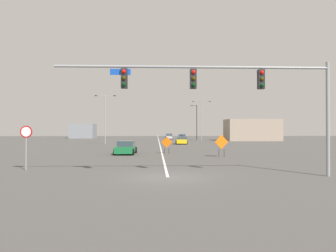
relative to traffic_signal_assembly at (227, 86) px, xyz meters
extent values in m
plane|color=#4C4947|center=(-3.20, 0.02, -4.93)|extent=(213.94, 213.94, 0.00)
cube|color=white|center=(-3.20, 59.44, -4.93)|extent=(0.16, 118.86, 0.01)
cylinder|color=gray|center=(5.57, 0.02, -1.80)|extent=(0.20, 0.20, 6.26)
cylinder|color=gray|center=(-1.83, 0.02, 1.00)|extent=(14.81, 0.14, 0.14)
cube|color=black|center=(1.87, 0.02, 0.35)|extent=(0.34, 0.32, 1.05)
sphere|color=red|center=(1.87, -0.15, 0.70)|extent=(0.22, 0.22, 0.22)
sphere|color=#3C3106|center=(1.87, -0.15, 0.35)|extent=(0.22, 0.22, 0.22)
sphere|color=black|center=(1.87, -0.15, 0.00)|extent=(0.22, 0.22, 0.22)
cube|color=black|center=(-1.83, 0.02, 0.35)|extent=(0.34, 0.32, 1.05)
sphere|color=red|center=(-1.83, -0.15, 0.70)|extent=(0.22, 0.22, 0.22)
sphere|color=#3C3106|center=(-1.83, -0.15, 0.35)|extent=(0.22, 0.22, 0.22)
sphere|color=black|center=(-1.83, -0.15, 0.00)|extent=(0.22, 0.22, 0.22)
cube|color=black|center=(-5.54, 0.02, 0.35)|extent=(0.34, 0.32, 1.05)
sphere|color=red|center=(-5.54, -0.15, 0.70)|extent=(0.22, 0.22, 0.22)
sphere|color=#3C3106|center=(-5.54, -0.15, 0.35)|extent=(0.22, 0.22, 0.22)
sphere|color=black|center=(-5.54, -0.15, 0.00)|extent=(0.22, 0.22, 0.22)
cube|color=#1447B7|center=(-5.75, 0.02, 0.71)|extent=(1.10, 0.03, 0.32)
cylinder|color=gray|center=(-11.98, 3.18, -3.91)|extent=(0.07, 0.07, 2.04)
cylinder|color=#B20F14|center=(-11.98, 3.18, -2.52)|extent=(0.76, 0.03, 0.76)
cylinder|color=white|center=(-11.98, 3.16, -2.52)|extent=(0.61, 0.01, 0.61)
cylinder|color=black|center=(6.00, 58.81, -0.69)|extent=(0.16, 0.16, 8.49)
cylinder|color=black|center=(5.35, 58.81, 3.41)|extent=(1.31, 0.08, 0.08)
cube|color=#262628|center=(4.69, 58.81, 3.41)|extent=(0.44, 0.24, 0.14)
cylinder|color=gray|center=(-12.81, 39.04, -0.59)|extent=(0.16, 0.16, 8.69)
cylinder|color=gray|center=(-13.63, 39.04, 3.61)|extent=(1.64, 0.08, 0.08)
cube|color=#262628|center=(-14.44, 39.04, 3.61)|extent=(0.44, 0.24, 0.14)
cylinder|color=gray|center=(-11.99, 39.04, 3.61)|extent=(1.64, 0.08, 0.08)
cube|color=#262628|center=(-11.17, 39.04, 3.61)|extent=(0.44, 0.24, 0.14)
cylinder|color=gray|center=(6.32, 53.17, -0.43)|extent=(0.16, 0.16, 9.00)
cylinder|color=gray|center=(5.39, 53.17, 3.92)|extent=(1.86, 0.08, 0.08)
cube|color=#262628|center=(4.46, 53.17, 3.92)|extent=(0.44, 0.24, 0.14)
cylinder|color=gray|center=(7.25, 53.17, 3.92)|extent=(1.86, 0.08, 0.08)
cube|color=#262628|center=(8.18, 53.17, 3.92)|extent=(0.44, 0.24, 0.14)
cube|color=orange|center=(-2.69, 16.98, -3.74)|extent=(1.19, 0.30, 1.21)
cylinder|color=black|center=(-2.92, 17.03, -4.65)|extent=(0.05, 0.05, 0.57)
cylinder|color=black|center=(-2.46, 16.93, -4.65)|extent=(0.05, 0.05, 0.57)
cube|color=orange|center=(2.26, 12.22, -3.53)|extent=(1.32, 0.33, 1.34)
cylinder|color=black|center=(2.01, 12.17, -4.58)|extent=(0.05, 0.05, 0.71)
cylinder|color=black|center=(2.51, 12.28, -4.58)|extent=(0.05, 0.05, 0.71)
cube|color=#196B38|center=(-6.99, 16.06, -4.44)|extent=(1.94, 4.22, 0.66)
cube|color=#333D47|center=(-6.98, 16.26, -3.84)|extent=(1.69, 2.12, 0.56)
cylinder|color=black|center=(-7.94, 14.63, -4.61)|extent=(0.24, 0.65, 0.64)
cylinder|color=black|center=(-6.13, 14.57, -4.61)|extent=(0.24, 0.65, 0.64)
cylinder|color=black|center=(-7.84, 17.54, -4.61)|extent=(0.24, 0.65, 0.64)
cylinder|color=black|center=(-6.04, 17.48, -4.61)|extent=(0.24, 0.65, 0.64)
cube|color=gold|center=(0.60, 38.20, -4.42)|extent=(1.93, 4.07, 0.70)
cube|color=#333D47|center=(0.60, 38.00, -3.85)|extent=(1.67, 2.24, 0.45)
cylinder|color=black|center=(1.54, 39.55, -4.61)|extent=(0.25, 0.65, 0.64)
cylinder|color=black|center=(-0.21, 39.63, -4.61)|extent=(0.25, 0.65, 0.64)
cylinder|color=black|center=(1.42, 36.76, -4.61)|extent=(0.25, 0.65, 0.64)
cylinder|color=black|center=(-0.33, 36.84, -4.61)|extent=(0.25, 0.65, 0.64)
cube|color=#1E389E|center=(2.86, 65.06, -4.49)|extent=(2.00, 4.19, 0.56)
cube|color=#333D47|center=(2.86, 64.85, -3.90)|extent=(1.77, 1.92, 0.61)
cylinder|color=black|center=(3.81, 66.53, -4.61)|extent=(0.23, 0.64, 0.64)
cylinder|color=black|center=(1.87, 66.51, -4.61)|extent=(0.23, 0.64, 0.64)
cylinder|color=black|center=(3.85, 63.62, -4.61)|extent=(0.23, 0.64, 0.64)
cylinder|color=black|center=(1.90, 63.59, -4.61)|extent=(0.23, 0.64, 0.64)
cube|color=#B7BABF|center=(-0.38, 67.44, -4.43)|extent=(1.84, 3.98, 0.69)
cube|color=#333D47|center=(-0.37, 67.25, -3.77)|extent=(1.62, 2.34, 0.63)
cylinder|color=black|center=(0.45, 68.84, -4.61)|extent=(0.24, 0.65, 0.64)
cylinder|color=black|center=(-1.28, 68.80, -4.61)|extent=(0.24, 0.65, 0.64)
cylinder|color=black|center=(0.53, 66.09, -4.61)|extent=(0.24, 0.65, 0.64)
cylinder|color=black|center=(-1.21, 66.04, -4.61)|extent=(0.24, 0.65, 0.64)
cube|color=gray|center=(18.12, 54.39, -2.49)|extent=(11.81, 6.88, 4.89)
cube|color=gray|center=(-25.30, 76.47, -2.82)|extent=(6.83, 6.49, 4.22)
camera|label=1|loc=(-3.83, -16.85, -2.38)|focal=33.66mm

